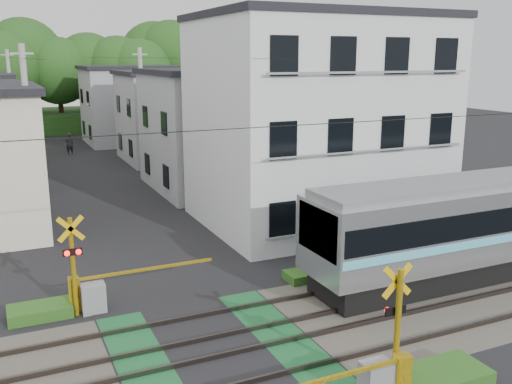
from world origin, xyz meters
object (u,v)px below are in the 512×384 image
crossing_signal_far (90,290)px  apartment_block (316,121)px  crossing_signal_near (381,370)px  pedestrian (69,144)px

crossing_signal_far → apartment_block: bearing=27.8°
crossing_signal_near → crossing_signal_far: (-5.17, 7.31, 0.00)m
crossing_signal_far → pedestrian: bearing=84.2°
apartment_block → crossing_signal_far: bearing=-152.2°
crossing_signal_far → apartment_block: apartment_block is taller
apartment_block → crossing_signal_near: bearing=-114.2°
apartment_block → pedestrian: bearing=108.7°
crossing_signal_near → pedestrian: (-2.17, 36.98, 0.13)m
crossing_signal_far → pedestrian: 29.82m
pedestrian → apartment_block: bearing=105.9°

